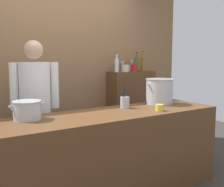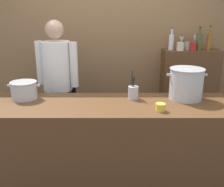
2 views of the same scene
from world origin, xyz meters
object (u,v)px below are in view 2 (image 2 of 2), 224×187
object	(u,v)px
chef	(58,80)
butter_jar	(161,107)
utensil_crock	(133,92)
spice_tin_cream	(180,46)
wine_glass_short	(196,39)
wine_glass_wide	(182,40)
stockpot_small	(24,90)
wine_bottle_amber	(209,41)
stockpot_large	(186,84)
spice_tin_red	(193,46)
wine_bottle_clear	(172,42)
wine_bottle_olive	(199,41)
spice_tin_silver	(188,46)

from	to	relation	value
chef	butter_jar	distance (m)	1.38
utensil_crock	spice_tin_cream	distance (m)	1.22
utensil_crock	wine_glass_short	distance (m)	1.49
butter_jar	utensil_crock	bearing A→B (deg)	122.37
chef	butter_jar	bearing A→B (deg)	157.03
wine_glass_wide	wine_glass_short	distance (m)	0.19
stockpot_small	wine_glass_wide	size ratio (longest dim) A/B	1.94
chef	wine_bottle_amber	world-z (taller)	chef
butter_jar	wine_glass_short	size ratio (longest dim) A/B	0.48
stockpot_small	spice_tin_cream	distance (m)	2.05
stockpot_large	spice_tin_cream	xyz separation A→B (m)	(0.16, 0.95, 0.25)
utensil_crock	spice_tin_red	xyz separation A→B (m)	(0.85, 0.95, 0.34)
chef	wine_glass_wide	xyz separation A→B (m)	(1.60, 0.58, 0.40)
butter_jar	wine_bottle_clear	world-z (taller)	wine_bottle_clear
stockpot_large	butter_jar	bearing A→B (deg)	-131.97
butter_jar	stockpot_small	bearing A→B (deg)	165.11
wine_bottle_olive	stockpot_large	bearing A→B (deg)	-112.65
wine_glass_wide	stockpot_small	bearing A→B (deg)	-149.33
spice_tin_silver	wine_bottle_clear	bearing A→B (deg)	-178.37
stockpot_small	utensil_crock	size ratio (longest dim) A/B	1.10
wine_bottle_olive	spice_tin_red	xyz separation A→B (m)	(-0.09, -0.05, -0.06)
stockpot_small	wine_bottle_clear	size ratio (longest dim) A/B	1.11
chef	stockpot_small	bearing A→B (deg)	80.63
stockpot_large	spice_tin_red	size ratio (longest dim) A/B	3.53
spice_tin_red	butter_jar	bearing A→B (deg)	-116.17
wine_glass_wide	spice_tin_silver	xyz separation A→B (m)	(0.08, -0.06, -0.07)
stockpot_large	wine_bottle_clear	size ratio (longest dim) A/B	1.36
wine_bottle_amber	spice_tin_silver	world-z (taller)	wine_bottle_amber
stockpot_small	utensil_crock	distance (m)	1.10
wine_bottle_amber	chef	bearing A→B (deg)	-165.77
wine_bottle_clear	chef	bearing A→B (deg)	-160.47
utensil_crock	wine_bottle_amber	world-z (taller)	wine_bottle_amber
wine_bottle_olive	wine_bottle_clear	xyz separation A→B (m)	(-0.36, 0.04, -0.01)
wine_bottle_olive	wine_bottle_amber	size ratio (longest dim) A/B	0.95
butter_jar	spice_tin_silver	bearing A→B (deg)	66.54
spice_tin_silver	spice_tin_cream	xyz separation A→B (m)	(-0.13, -0.08, 0.00)
chef	utensil_crock	xyz separation A→B (m)	(0.86, -0.52, 0.01)
stockpot_large	utensil_crock	xyz separation A→B (m)	(-0.53, -0.01, -0.09)
chef	wine_glass_wide	world-z (taller)	chef
butter_jar	wine_bottle_clear	distance (m)	1.49
stockpot_small	spice_tin_cream	world-z (taller)	spice_tin_cream
stockpot_large	spice_tin_red	world-z (taller)	spice_tin_red
wine_bottle_amber	wine_bottle_olive	bearing A→B (deg)	-172.81
wine_glass_wide	spice_tin_cream	world-z (taller)	wine_glass_wide
utensil_crock	wine_bottle_olive	size ratio (longest dim) A/B	0.97
butter_jar	spice_tin_silver	distance (m)	1.55
chef	wine_bottle_olive	distance (m)	1.91
spice_tin_silver	wine_bottle_amber	bearing A→B (deg)	-5.64
stockpot_small	wine_bottle_amber	distance (m)	2.43
stockpot_small	wine_bottle_clear	bearing A→B (deg)	31.29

